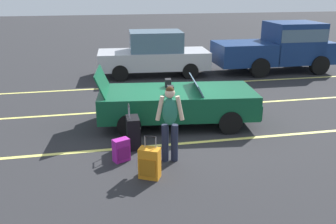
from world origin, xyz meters
The scene contains 11 objects.
ground_plane centered at (0.00, 0.00, 0.00)m, with size 80.00×80.00×0.00m, color #28282B.
lot_line_near centered at (0.00, -1.36, 0.00)m, with size 18.00×0.12×0.01m, color #EAE066.
lot_line_mid centered at (0.00, 1.34, 0.00)m, with size 18.00×0.12×0.01m, color #EAE066.
lot_line_far centered at (0.00, 4.04, 0.00)m, with size 18.00×0.12×0.01m, color #EAE066.
convertible_car centered at (0.20, -0.02, 0.59)m, with size 4.33×2.24×1.52m.
suitcase_large_black centered at (-1.33, -1.33, 0.37)m, with size 0.30×0.48×1.04m.
suitcase_medium_bright centered at (-1.18, -2.83, 0.31)m, with size 0.47×0.40×0.86m.
suitcase_small_carryon centered at (-1.66, -1.98, 0.25)m, with size 0.39×0.33×0.50m.
traveler_person centered at (-0.65, -2.17, 0.93)m, with size 0.61×0.27×1.65m.
parked_sedan_near centered at (0.36, 5.79, 0.89)m, with size 4.61×2.11×1.82m.
parked_pickup_truck_far centered at (5.88, 5.44, 1.11)m, with size 5.02×2.13×2.10m.
Camera 1 is at (-2.13, -9.24, 3.58)m, focal length 39.64 mm.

